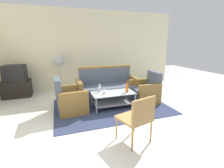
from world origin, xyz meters
The scene contains 14 objects.
ground_plane centered at (0.00, 0.00, 0.00)m, with size 14.00×14.00×0.00m, color silver.
wall_back centered at (0.00, 3.06, 1.40)m, with size 6.52×0.12×2.80m.
rug centered at (-0.02, 0.81, 0.01)m, with size 2.92×2.04×0.01m, color #2D3856.
couch centered at (0.07, 1.44, 0.32)m, with size 1.81×0.76×0.96m.
armchair_left centered at (-1.07, 0.85, 0.29)m, with size 0.74×0.80×0.85m.
armchair_right centered at (1.02, 0.88, 0.29)m, with size 0.71×0.77×0.85m.
coffee_table centered at (0.00, 0.77, 0.27)m, with size 1.10×0.60×0.40m.
bottle_orange centered at (0.35, 0.66, 0.52)m, with size 0.07×0.07×0.30m.
bottle_clear centered at (-0.31, 0.92, 0.50)m, with size 0.08×0.08×0.23m.
cup centered at (-0.24, 0.72, 0.46)m, with size 0.08×0.08×0.10m, color silver.
tv_stand centered at (-2.55, 2.55, 0.26)m, with size 0.80×0.50×0.52m, color black.
television centered at (-2.55, 2.55, 0.76)m, with size 0.64×0.50×0.48m.
pedestal_fan centered at (-1.23, 2.60, 1.01)m, with size 0.36×0.36×1.27m.
wicker_chair centered at (-0.13, -0.84, 0.49)m, with size 0.59×0.59×0.84m.
Camera 1 is at (-1.32, -3.00, 1.67)m, focal length 25.89 mm.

